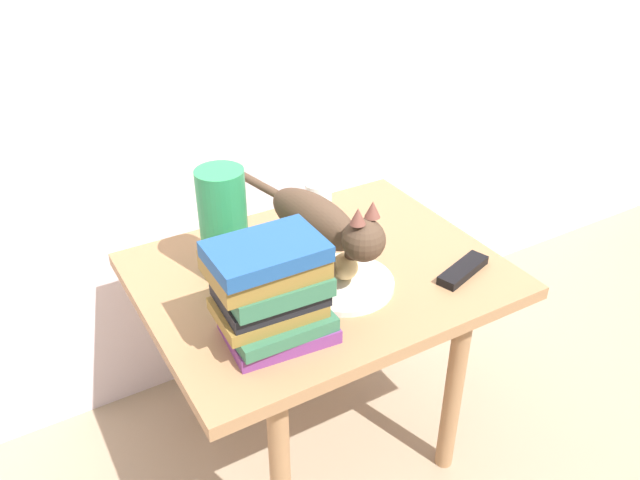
# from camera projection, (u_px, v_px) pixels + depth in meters

# --- Properties ---
(ground_plane) EXTENTS (6.00, 6.00, 0.00)m
(ground_plane) POSITION_uv_depth(u_px,v_px,m) (320.00, 436.00, 1.75)
(ground_plane) COLOR gray
(side_table) EXTENTS (0.79, 0.62, 0.54)m
(side_table) POSITION_uv_depth(u_px,v_px,m) (320.00, 296.00, 1.50)
(side_table) COLOR #9E724C
(side_table) RESTS_ON ground
(plate) EXTENTS (0.22, 0.22, 0.01)m
(plate) POSITION_uv_depth(u_px,v_px,m) (343.00, 283.00, 1.41)
(plate) COLOR silver
(plate) RESTS_ON side_table
(bread_roll) EXTENTS (0.09, 0.10, 0.05)m
(bread_roll) POSITION_uv_depth(u_px,v_px,m) (345.00, 266.00, 1.41)
(bread_roll) COLOR #E0BC7A
(bread_roll) RESTS_ON plate
(cat) EXTENTS (0.14, 0.47, 0.23)m
(cat) POSITION_uv_depth(u_px,v_px,m) (323.00, 224.00, 1.38)
(cat) COLOR #4C3828
(cat) RESTS_ON side_table
(book_stack) EXTENTS (0.23, 0.17, 0.22)m
(book_stack) POSITION_uv_depth(u_px,v_px,m) (271.00, 291.00, 1.21)
(book_stack) COLOR #72337A
(book_stack) RESTS_ON side_table
(green_vase) EXTENTS (0.10, 0.10, 0.26)m
(green_vase) POSITION_uv_depth(u_px,v_px,m) (224.00, 224.00, 1.38)
(green_vase) COLOR #288C51
(green_vase) RESTS_ON side_table
(candle_jar) EXTENTS (0.07, 0.07, 0.08)m
(candle_jar) POSITION_uv_depth(u_px,v_px,m) (318.00, 199.00, 1.67)
(candle_jar) COLOR silver
(candle_jar) RESTS_ON side_table
(tv_remote) EXTENTS (0.16, 0.09, 0.02)m
(tv_remote) POSITION_uv_depth(u_px,v_px,m) (463.00, 270.00, 1.44)
(tv_remote) COLOR black
(tv_remote) RESTS_ON side_table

